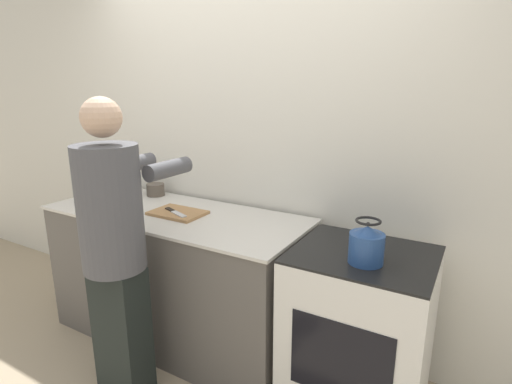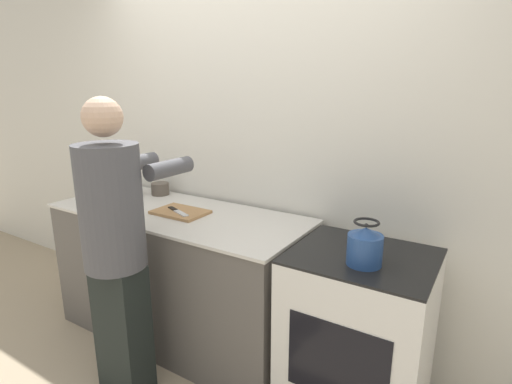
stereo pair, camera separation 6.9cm
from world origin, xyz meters
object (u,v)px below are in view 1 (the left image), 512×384
object	(u,v)px
bowl_prep	(156,190)
oven	(358,335)
person	(116,245)
cutting_board	(178,213)
knife	(175,212)
kettle	(367,245)
canister_jar	(125,187)

from	to	relation	value
bowl_prep	oven	bearing A→B (deg)	-10.17
bowl_prep	person	bearing A→B (deg)	-58.60
oven	person	distance (m)	1.34
cutting_board	bowl_prep	distance (m)	0.52
knife	bowl_prep	bearing A→B (deg)	167.86
cutting_board	knife	world-z (taller)	knife
kettle	canister_jar	xyz separation A→B (m)	(-1.85, 0.26, -0.02)
kettle	bowl_prep	xyz separation A→B (m)	(-1.68, 0.40, -0.05)
person	canister_jar	size ratio (longest dim) A/B	9.86
oven	knife	distance (m)	1.29
person	knife	world-z (taller)	person
oven	cutting_board	bearing A→B (deg)	178.70
cutting_board	canister_jar	size ratio (longest dim) A/B	2.03
kettle	oven	bearing A→B (deg)	108.44
knife	bowl_prep	world-z (taller)	bowl_prep
cutting_board	person	bearing A→B (deg)	-84.52
cutting_board	bowl_prep	world-z (taller)	bowl_prep
knife	kettle	distance (m)	1.25
oven	knife	world-z (taller)	knife
knife	bowl_prep	xyz separation A→B (m)	(-0.44, 0.29, 0.02)
person	canister_jar	xyz separation A→B (m)	(-0.67, 0.68, 0.08)
kettle	canister_jar	distance (m)	1.87
person	kettle	xyz separation A→B (m)	(1.18, 0.42, 0.10)
knife	canister_jar	world-z (taller)	canister_jar
person	bowl_prep	bearing A→B (deg)	121.40
canister_jar	person	bearing A→B (deg)	-45.54
cutting_board	canister_jar	bearing A→B (deg)	167.93
knife	kettle	bearing A→B (deg)	16.37
person	cutting_board	bearing A→B (deg)	95.48
cutting_board	canister_jar	xyz separation A→B (m)	(-0.61, 0.13, 0.06)
bowl_prep	kettle	bearing A→B (deg)	-13.34
oven	canister_jar	distance (m)	1.90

